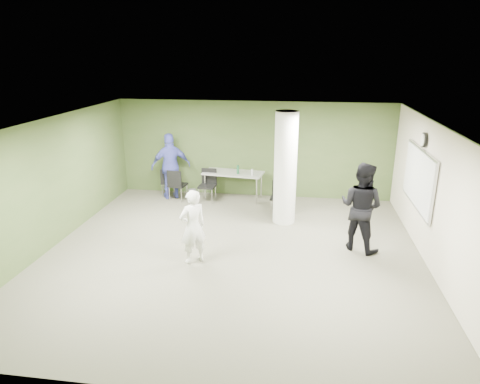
% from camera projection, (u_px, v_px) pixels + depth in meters
% --- Properties ---
extents(floor, '(8.00, 8.00, 0.00)m').
position_uv_depth(floor, '(233.00, 254.00, 9.18)').
color(floor, '#525041').
rests_on(floor, ground).
extents(ceiling, '(8.00, 8.00, 0.00)m').
position_uv_depth(ceiling, '(232.00, 123.00, 8.30)').
color(ceiling, white).
rests_on(ceiling, wall_back).
extents(wall_back, '(8.00, 2.80, 0.02)m').
position_uv_depth(wall_back, '(254.00, 149.00, 12.50)').
color(wall_back, '#3C5226').
rests_on(wall_back, floor).
extents(wall_left, '(0.02, 8.00, 2.80)m').
position_uv_depth(wall_left, '(51.00, 184.00, 9.28)').
color(wall_left, '#3C5226').
rests_on(wall_left, floor).
extents(wall_right_cream, '(0.02, 8.00, 2.80)m').
position_uv_depth(wall_right_cream, '(438.00, 201.00, 8.20)').
color(wall_right_cream, beige).
rests_on(wall_right_cream, floor).
extents(column, '(0.56, 0.56, 2.80)m').
position_uv_depth(column, '(285.00, 168.00, 10.49)').
color(column, silver).
rests_on(column, floor).
extents(whiteboard, '(0.05, 2.30, 1.30)m').
position_uv_depth(whiteboard, '(418.00, 178.00, 9.31)').
color(whiteboard, silver).
rests_on(whiteboard, wall_right_cream).
extents(wall_clock, '(0.06, 0.32, 0.32)m').
position_uv_depth(wall_clock, '(424.00, 140.00, 9.04)').
color(wall_clock, black).
rests_on(wall_clock, wall_right_cream).
extents(folding_table, '(1.79, 0.96, 1.06)m').
position_uv_depth(folding_table, '(234.00, 174.00, 12.34)').
color(folding_table, gray).
rests_on(folding_table, floor).
extents(wastebasket, '(0.24, 0.24, 0.28)m').
position_uv_depth(wastebasket, '(192.00, 194.00, 12.57)').
color(wastebasket, '#4C4C4C').
rests_on(wastebasket, floor).
extents(chair_back_left, '(0.54, 0.54, 0.93)m').
position_uv_depth(chair_back_left, '(176.00, 183.00, 12.27)').
color(chair_back_left, black).
rests_on(chair_back_left, floor).
extents(chair_back_right, '(0.49, 0.49, 0.85)m').
position_uv_depth(chair_back_right, '(168.00, 180.00, 12.69)').
color(chair_back_right, black).
rests_on(chair_back_right, floor).
extents(chair_table_left, '(0.50, 0.50, 0.93)m').
position_uv_depth(chair_table_left, '(208.00, 182.00, 12.30)').
color(chair_table_left, black).
rests_on(chair_table_left, floor).
extents(chair_table_right, '(0.45, 0.45, 0.84)m').
position_uv_depth(chair_table_right, '(279.00, 194.00, 11.46)').
color(chair_table_right, black).
rests_on(chair_table_right, floor).
extents(woman_white, '(0.67, 0.65, 1.55)m').
position_uv_depth(woman_white, '(193.00, 227.00, 8.59)').
color(woman_white, white).
rests_on(woman_white, floor).
extents(man_black, '(1.19, 1.12, 1.95)m').
position_uv_depth(man_black, '(361.00, 207.00, 9.12)').
color(man_black, black).
rests_on(man_black, floor).
extents(man_blue, '(1.22, 0.90, 1.93)m').
position_uv_depth(man_blue, '(171.00, 166.00, 12.39)').
color(man_blue, '#464CAE').
rests_on(man_blue, floor).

